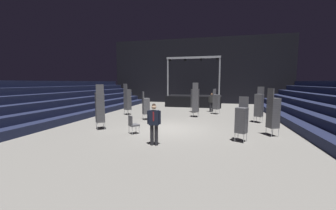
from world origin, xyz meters
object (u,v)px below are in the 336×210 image
at_px(chair_stack_front_left, 100,107).
at_px(crew_worker_near_stage, 212,101).
at_px(chair_stack_mid_left, 273,112).
at_px(chair_stack_rear_left, 194,98).
at_px(loose_chair_near_man, 133,123).
at_px(man_with_tie, 154,122).
at_px(chair_stack_rear_right, 146,106).
at_px(stage_riser, 194,100).
at_px(chair_stack_front_right, 196,100).
at_px(chair_stack_mid_right, 127,99).
at_px(chair_stack_aisle_left, 259,105).
at_px(chair_stack_mid_centre, 216,102).
at_px(chair_stack_rear_centre, 242,120).

relative_size(chair_stack_front_left, crew_worker_near_stage, 1.48).
bearing_deg(chair_stack_mid_left, chair_stack_rear_left, -172.79).
bearing_deg(loose_chair_near_man, man_with_tie, -2.08).
bearing_deg(chair_stack_rear_left, chair_stack_rear_right, 106.59).
distance_m(stage_riser, chair_stack_front_left, 12.93).
distance_m(chair_stack_front_left, loose_chair_near_man, 2.31).
height_order(man_with_tie, chair_stack_rear_right, chair_stack_rear_right).
bearing_deg(chair_stack_rear_left, man_with_tie, 136.83).
relative_size(stage_riser, chair_stack_front_right, 2.25).
height_order(stage_riser, chair_stack_front_left, stage_riser).
bearing_deg(chair_stack_mid_left, stage_riser, 177.65).
height_order(chair_stack_mid_left, loose_chair_near_man, chair_stack_mid_left).
distance_m(chair_stack_mid_left, crew_worker_near_stage, 8.26).
distance_m(man_with_tie, chair_stack_mid_right, 8.44).
distance_m(man_with_tie, chair_stack_front_left, 4.27).
bearing_deg(chair_stack_mid_right, chair_stack_aisle_left, 19.33).
xyz_separation_m(man_with_tie, chair_stack_aisle_left, (5.06, 6.13, 0.17)).
relative_size(stage_riser, crew_worker_near_stage, 3.44).
bearing_deg(chair_stack_mid_centre, chair_stack_rear_right, -21.30).
height_order(chair_stack_mid_right, chair_stack_rear_right, chair_stack_mid_right).
xyz_separation_m(chair_stack_rear_centre, crew_worker_near_stage, (-1.57, 9.01, -0.04)).
bearing_deg(crew_worker_near_stage, chair_stack_rear_right, -151.27).
bearing_deg(chair_stack_mid_centre, crew_worker_near_stage, -131.28).
bearing_deg(chair_stack_front_right, chair_stack_rear_centre, -61.07).
height_order(chair_stack_front_left, chair_stack_aisle_left, chair_stack_front_left).
relative_size(chair_stack_rear_centre, crew_worker_near_stage, 1.17).
distance_m(stage_riser, crew_worker_near_stage, 4.49).
bearing_deg(chair_stack_aisle_left, loose_chair_near_man, 66.44).
distance_m(chair_stack_rear_left, chair_stack_aisle_left, 5.75).
relative_size(man_with_tie, chair_stack_mid_right, 0.70).
height_order(chair_stack_mid_centre, crew_worker_near_stage, chair_stack_mid_centre).
distance_m(chair_stack_mid_left, chair_stack_rear_centre, 2.09).
bearing_deg(chair_stack_mid_right, chair_stack_mid_centre, 41.94).
height_order(chair_stack_mid_left, chair_stack_rear_left, chair_stack_rear_left).
xyz_separation_m(chair_stack_mid_right, chair_stack_rear_right, (2.19, -1.76, -0.25)).
xyz_separation_m(man_with_tie, chair_stack_mid_centre, (2.38, 9.18, 0.05)).
xyz_separation_m(chair_stack_mid_centre, crew_worker_near_stage, (-0.42, 1.21, -0.08)).
bearing_deg(chair_stack_mid_centre, stage_riser, -125.50).
distance_m(chair_stack_mid_right, chair_stack_rear_right, 2.82).
relative_size(stage_riser, loose_chair_near_man, 6.10).
bearing_deg(chair_stack_mid_right, loose_chair_near_man, -37.45).
bearing_deg(chair_stack_rear_right, chair_stack_rear_left, 113.03).
bearing_deg(chair_stack_rear_left, loose_chair_near_man, 125.30).
distance_m(stage_riser, chair_stack_rear_centre, 13.51).
height_order(man_with_tie, chair_stack_mid_centre, chair_stack_mid_centre).
bearing_deg(chair_stack_rear_centre, chair_stack_mid_centre, -56.87).
xyz_separation_m(chair_stack_mid_left, chair_stack_aisle_left, (-0.03, 3.38, 0.00)).
bearing_deg(stage_riser, chair_stack_mid_left, -66.21).
relative_size(man_with_tie, chair_stack_mid_left, 0.75).
bearing_deg(chair_stack_mid_right, chair_stack_front_left, -56.31).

